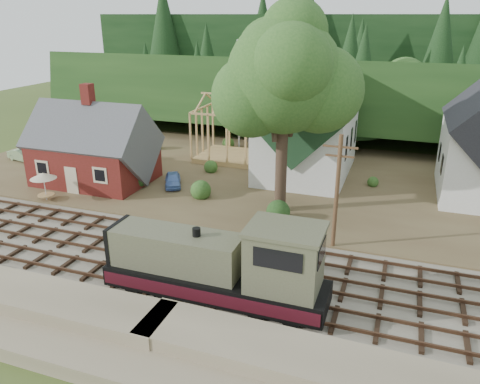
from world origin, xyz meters
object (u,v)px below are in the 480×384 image
(locomotive, at_px, (223,267))
(car_blue, at_px, (173,180))
(car_green, at_px, (23,155))
(patio_set, at_px, (43,177))

(locomotive, bearing_deg, car_blue, 125.71)
(locomotive, relative_size, car_blue, 3.56)
(locomotive, height_order, car_blue, locomotive)
(car_blue, bearing_deg, car_green, 147.75)
(locomotive, distance_m, patio_set, 21.17)
(locomotive, distance_m, car_green, 33.98)
(locomotive, height_order, car_green, locomotive)
(patio_set, bearing_deg, car_blue, 37.76)
(car_blue, distance_m, car_green, 18.72)
(car_blue, xyz_separation_m, patio_set, (-8.53, -6.61, 1.44))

